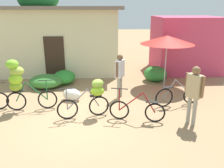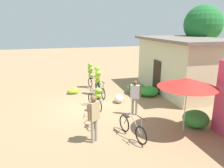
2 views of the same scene
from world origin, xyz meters
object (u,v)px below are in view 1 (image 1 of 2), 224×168
shop_pink (185,44)px  bicycle_near_pile (19,81)px  produce_sack (72,94)px  building_low (60,39)px  market_umbrella (167,40)px  bicycle_center_loaded (92,95)px  bicycle_by_shop (137,110)px  person_vendor (120,72)px  person_bystander (194,90)px  bicycle_rightmost (178,95)px

shop_pink → bicycle_near_pile: bearing=-145.6°
shop_pink → produce_sack: shop_pink is taller
building_low → market_umbrella: building_low is taller
bicycle_near_pile → bicycle_center_loaded: size_ratio=1.08×
bicycle_by_shop → person_vendor: person_vendor is taller
shop_pink → bicycle_near_pile: shop_pink is taller
building_low → bicycle_by_shop: size_ratio=3.89×
bicycle_near_pile → person_vendor: size_ratio=1.04×
produce_sack → person_vendor: bearing=6.6°
shop_pink → market_umbrella: bearing=-123.8°
building_low → person_bystander: 8.01m
building_low → produce_sack: 4.76m
person_bystander → bicycle_by_shop: bearing=168.9°
bicycle_near_pile → bicycle_by_shop: bearing=-14.4°
bicycle_near_pile → bicycle_by_shop: (3.66, -0.94, -0.67)m
shop_pink → person_vendor: size_ratio=1.95×
market_umbrella → bicycle_center_loaded: bearing=-136.7°
bicycle_center_loaded → shop_pink: bearing=48.8°
bicycle_rightmost → person_bystander: 1.57m
market_umbrella → bicycle_center_loaded: market_umbrella is taller
market_umbrella → shop_pink: bearing=56.2°
bicycle_by_shop → person_bystander: bearing=-11.1°
person_bystander → bicycle_near_pile: bearing=166.6°
bicycle_rightmost → person_vendor: (-1.96, 0.84, 0.64)m
market_umbrella → bicycle_by_shop: bearing=-117.7°
bicycle_rightmost → bicycle_near_pile: bearing=-178.2°
produce_sack → bicycle_by_shop: bearing=-39.4°
bicycle_rightmost → person_vendor: 2.23m
person_vendor → bicycle_near_pile: bearing=-163.1°
bicycle_center_loaded → produce_sack: 1.66m
bicycle_center_loaded → bicycle_rightmost: size_ratio=0.93×
shop_pink → bicycle_center_loaded: bearing=-131.2°
person_vendor → bicycle_by_shop: bearing=-79.8°
bicycle_rightmost → produce_sack: 3.79m
bicycle_by_shop → person_vendor: (-0.35, 1.95, 0.66)m
person_vendor → bicycle_rightmost: bearing=-23.3°
bicycle_center_loaded → bicycle_rightmost: 3.05m
bicycle_near_pile → shop_pink: bearing=34.4°
bicycle_center_loaded → person_bystander: (2.86, -0.67, 0.36)m
market_umbrella → bicycle_by_shop: 3.98m
shop_pink → market_umbrella: shop_pink is taller
bicycle_by_shop → bicycle_rightmost: size_ratio=0.96×
shop_pink → person_bystander: shop_pink is taller
bicycle_by_shop → person_bystander: person_bystander is taller
bicycle_rightmost → person_bystander: (-0.07, -1.40, 0.70)m
shop_pink → bicycle_rightmost: 5.12m
produce_sack → person_bystander: (3.66, -2.04, 0.85)m
bicycle_center_loaded → bicycle_by_shop: size_ratio=0.97×
bicycle_by_shop → person_vendor: size_ratio=1.00×
building_low → bicycle_by_shop: bearing=-62.8°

